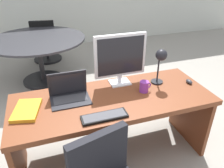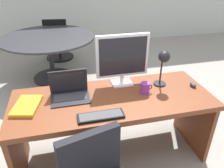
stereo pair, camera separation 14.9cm
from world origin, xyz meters
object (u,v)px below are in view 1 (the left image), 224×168
coffee_mug (144,87)px  meeting_chair_near (46,45)px  desk (112,111)px  mouse (189,82)px  book (27,110)px  laptop (69,90)px  meeting_table (39,49)px  monitor (120,57)px  desk_lamp (161,59)px  keyboard (104,116)px

coffee_mug → meeting_chair_near: (-0.76, 2.83, -0.43)m
coffee_mug → desk: bearing=173.8°
mouse → book: 1.54m
desk → laptop: (-0.37, 0.08, 0.26)m
coffee_mug → meeting_chair_near: size_ratio=0.13×
mouse → meeting_table: bearing=125.6°
monitor → desk_lamp: monitor is taller
monitor → meeting_chair_near: (-0.61, 2.61, -0.66)m
book → monitor: bearing=13.5°
book → coffee_mug: bearing=-0.7°
meeting_table → book: bearing=-94.3°
desk → book: 0.76m
mouse → meeting_chair_near: size_ratio=0.10×
meeting_table → meeting_chair_near: bearing=81.4°
laptop → coffee_mug: laptop is taller
desk_lamp → meeting_chair_near: bearing=109.4°
book → meeting_chair_near: size_ratio=0.39×
monitor → book: 0.95m
keyboard → meeting_table: bearing=101.0°
mouse → coffee_mug: bearing=-179.8°
desk_lamp → book: size_ratio=1.07×
desk_lamp → coffee_mug: 0.31m
laptop → meeting_chair_near: (-0.08, 2.72, -0.45)m
book → meeting_chair_near: (0.28, 2.82, -0.39)m
book → desk: bearing=1.7°
meeting_table → laptop: bearing=-83.2°
desk → desk_lamp: desk_lamp is taller
coffee_mug → monitor: bearing=125.1°
desk_lamp → meeting_table: (-1.10, 1.85, -0.41)m
desk_lamp → book: (-1.25, -0.08, -0.25)m
monitor → laptop: size_ratio=1.49×
monitor → mouse: (0.66, -0.22, -0.26)m
desk_lamp → book: desk_lamp is taller
keyboard → coffee_mug: coffee_mug is taller
desk_lamp → coffee_mug: desk_lamp is taller
monitor → meeting_table: (-0.74, 1.73, -0.43)m
monitor → laptop: 0.57m
laptop → book: 0.38m
laptop → desk_lamp: size_ratio=0.94×
keyboard → book: bearing=154.4°
mouse → desk_lamp: size_ratio=0.23×
desk → mouse: (0.81, -0.03, 0.20)m
laptop → meeting_chair_near: bearing=91.8°
keyboard → meeting_chair_near: meeting_chair_near is taller
laptop → coffee_mug: 0.69m
keyboard → coffee_mug: bearing=29.4°
desk → desk_lamp: bearing=7.1°
desk → meeting_chair_near: meeting_chair_near is taller
laptop → mouse: size_ratio=4.05×
desk → laptop: laptop is taller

